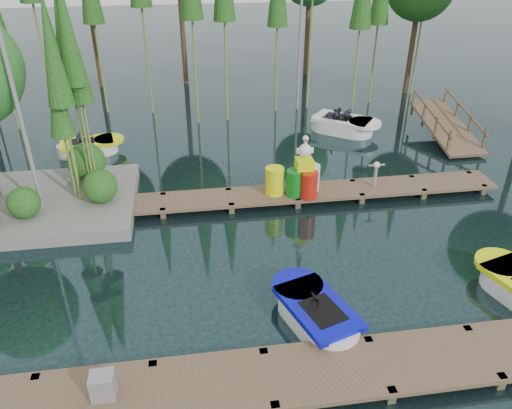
{
  "coord_description": "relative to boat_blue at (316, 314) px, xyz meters",
  "views": [
    {
      "loc": [
        -1.19,
        -10.84,
        7.68
      ],
      "look_at": [
        0.5,
        0.5,
        1.1
      ],
      "focal_mm": 35.0,
      "sensor_mm": 36.0,
      "label": 1
    }
  ],
  "objects": [
    {
      "name": "ground_plane",
      "position": [
        -1.3,
        2.94,
        -0.25
      ],
      "size": [
        90.0,
        90.0,
        0.0
      ],
      "primitive_type": "plane",
      "color": "#1C3235"
    },
    {
      "name": "near_dock",
      "position": [
        -1.3,
        -1.56,
        -0.01
      ],
      "size": [
        18.0,
        1.5,
        0.5
      ],
      "color": "brown",
      "rests_on": "ground"
    },
    {
      "name": "far_dock",
      "position": [
        -0.3,
        5.44,
        -0.02
      ],
      "size": [
        15.0,
        1.2,
        0.5
      ],
      "color": "brown",
      "rests_on": "ground"
    },
    {
      "name": "lamp_island",
      "position": [
        -6.8,
        5.44,
        4.01
      ],
      "size": [
        0.3,
        0.3,
        7.25
      ],
      "color": "gray",
      "rests_on": "ground"
    },
    {
      "name": "lamp_rear",
      "position": [
        2.7,
        13.94,
        4.01
      ],
      "size": [
        0.3,
        0.3,
        7.25
      ],
      "color": "gray",
      "rests_on": "ground"
    },
    {
      "name": "ramp",
      "position": [
        7.7,
        9.44,
        0.34
      ],
      "size": [
        1.5,
        3.94,
        1.49
      ],
      "color": "brown",
      "rests_on": "ground"
    },
    {
      "name": "boat_blue",
      "position": [
        0.0,
        0.0,
        0.0
      ],
      "size": [
        1.9,
        2.79,
        0.86
      ],
      "rotation": [
        0.0,
        0.0,
        0.32
      ],
      "color": "white",
      "rests_on": "ground"
    },
    {
      "name": "boat_yellow_far",
      "position": [
        -6.14,
        10.11,
        0.01
      ],
      "size": [
        2.59,
        1.5,
        1.22
      ],
      "rotation": [
        0.0,
        0.0,
        -0.18
      ],
      "color": "white",
      "rests_on": "ground"
    },
    {
      "name": "boat_white_far",
      "position": [
        3.94,
        10.81,
        0.06
      ],
      "size": [
        3.1,
        2.78,
        1.37
      ],
      "rotation": [
        0.0,
        0.0,
        0.06
      ],
      "color": "white",
      "rests_on": "ground"
    },
    {
      "name": "utility_cabinet",
      "position": [
        -4.26,
        -1.56,
        0.31
      ],
      "size": [
        0.42,
        0.36,
        0.51
      ],
      "primitive_type": "cube",
      "color": "gray",
      "rests_on": "near_dock"
    },
    {
      "name": "yellow_barrel",
      "position": [
        0.08,
        5.44,
        0.48
      ],
      "size": [
        0.57,
        0.57,
        0.86
      ],
      "primitive_type": "cylinder",
      "color": "#EAF50C",
      "rests_on": "far_dock"
    },
    {
      "name": "drum_cluster",
      "position": [
        0.98,
        5.29,
        0.61
      ],
      "size": [
        1.1,
        1.01,
        1.9
      ],
      "color": "#0C741A",
      "rests_on": "far_dock"
    },
    {
      "name": "seagull_post",
      "position": [
        3.3,
        5.44,
        0.62
      ],
      "size": [
        0.53,
        0.28,
        0.84
      ],
      "color": "gray",
      "rests_on": "far_dock"
    }
  ]
}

